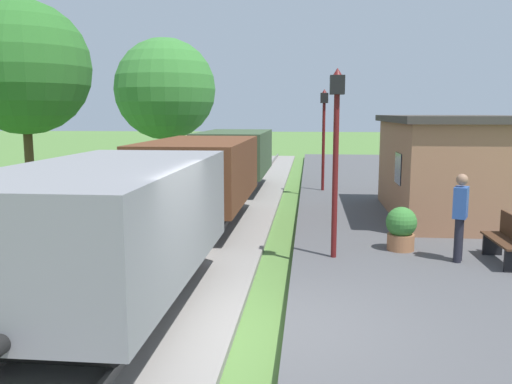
# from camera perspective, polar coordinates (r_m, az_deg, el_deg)

# --- Properties ---
(ground_plane) EXTENTS (160.00, 160.00, 0.00)m
(ground_plane) POSITION_cam_1_polar(r_m,az_deg,el_deg) (7.54, 1.50, -15.80)
(ground_plane) COLOR #517A38
(track_ballast) EXTENTS (3.80, 60.00, 0.12)m
(track_ballast) POSITION_cam_1_polar(r_m,az_deg,el_deg) (8.04, -16.36, -14.10)
(track_ballast) COLOR gray
(track_ballast) RESTS_ON ground
(rail_near) EXTENTS (0.07, 60.00, 0.14)m
(rail_near) POSITION_cam_1_polar(r_m,az_deg,el_deg) (7.76, -11.33, -13.72)
(rail_near) COLOR slate
(rail_near) RESTS_ON track_ballast
(rail_far) EXTENTS (0.07, 60.00, 0.14)m
(rail_far) POSITION_cam_1_polar(r_m,az_deg,el_deg) (8.28, -21.14, -12.69)
(rail_far) COLOR slate
(rail_far) RESTS_ON track_ballast
(freight_train) EXTENTS (2.50, 19.40, 2.12)m
(freight_train) POSITION_cam_1_polar(r_m,az_deg,el_deg) (14.31, -5.98, 1.63)
(freight_train) COLOR gray
(freight_train) RESTS_ON rail_near
(station_hut) EXTENTS (3.50, 5.80, 2.78)m
(station_hut) POSITION_cam_1_polar(r_m,az_deg,el_deg) (15.57, 20.26, 2.65)
(station_hut) COLOR #9E6B4C
(station_hut) RESTS_ON platform_slab
(bench_near_hut) EXTENTS (0.42, 1.50, 0.91)m
(bench_near_hut) POSITION_cam_1_polar(r_m,az_deg,el_deg) (11.20, 25.48, -4.61)
(bench_near_hut) COLOR #422819
(bench_near_hut) RESTS_ON platform_slab
(bench_down_platform) EXTENTS (0.42, 1.50, 0.91)m
(bench_down_platform) POSITION_cam_1_polar(r_m,az_deg,el_deg) (20.41, 16.43, 1.48)
(bench_down_platform) COLOR #422819
(bench_down_platform) RESTS_ON platform_slab
(person_waiting) EXTENTS (0.37, 0.44, 1.71)m
(person_waiting) POSITION_cam_1_polar(r_m,az_deg,el_deg) (10.88, 21.11, -2.23)
(person_waiting) COLOR black
(person_waiting) RESTS_ON platform_slab
(potted_planter) EXTENTS (0.64, 0.64, 0.92)m
(potted_planter) POSITION_cam_1_polar(r_m,az_deg,el_deg) (11.49, 15.35, -3.75)
(potted_planter) COLOR #9E6642
(potted_planter) RESTS_ON platform_slab
(lamp_post_near) EXTENTS (0.28, 0.28, 3.70)m
(lamp_post_near) POSITION_cam_1_polar(r_m,az_deg,el_deg) (10.39, 8.63, 6.76)
(lamp_post_near) COLOR #591414
(lamp_post_near) RESTS_ON platform_slab
(lamp_post_far) EXTENTS (0.28, 0.28, 3.70)m
(lamp_post_far) POSITION_cam_1_polar(r_m,az_deg,el_deg) (19.64, 7.31, 7.59)
(lamp_post_far) COLOR #591414
(lamp_post_far) RESTS_ON platform_slab
(tree_trackside_far) EXTENTS (4.13, 4.13, 6.55)m
(tree_trackside_far) POSITION_cam_1_polar(r_m,az_deg,el_deg) (18.32, -23.74, 12.11)
(tree_trackside_far) COLOR #4C3823
(tree_trackside_far) RESTS_ON ground
(tree_field_left) EXTENTS (4.67, 4.67, 6.51)m
(tree_field_left) POSITION_cam_1_polar(r_m,az_deg,el_deg) (25.34, -9.75, 10.84)
(tree_field_left) COLOR #4C3823
(tree_field_left) RESTS_ON ground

